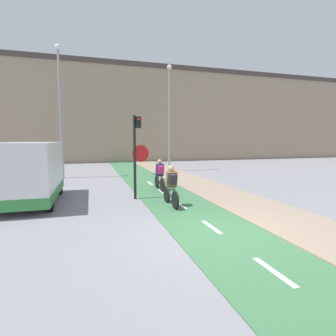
% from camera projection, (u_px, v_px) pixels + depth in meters
% --- Properties ---
extents(ground_plane, '(120.00, 120.00, 0.00)m').
position_uv_depth(ground_plane, '(220.00, 234.00, 6.56)').
color(ground_plane, gray).
extents(bike_lane, '(2.42, 60.00, 0.02)m').
position_uv_depth(bike_lane, '(220.00, 234.00, 6.56)').
color(bike_lane, '#3D7047').
rests_on(bike_lane, ground_plane).
extents(sidewalk_strip, '(2.40, 60.00, 0.05)m').
position_uv_depth(sidewalk_strip, '(299.00, 224.00, 7.24)').
color(sidewalk_strip, gray).
rests_on(sidewalk_strip, ground_plane).
extents(building_row_background, '(60.00, 5.20, 10.54)m').
position_uv_depth(building_row_background, '(117.00, 114.00, 29.71)').
color(building_row_background, gray).
rests_on(building_row_background, ground_plane).
extents(traffic_light_pole, '(0.67, 0.25, 3.31)m').
position_uv_depth(traffic_light_pole, '(137.00, 148.00, 10.30)').
color(traffic_light_pole, black).
rests_on(traffic_light_pole, ground_plane).
extents(street_lamp_far, '(0.36, 0.36, 8.01)m').
position_uv_depth(street_lamp_far, '(60.00, 99.00, 15.78)').
color(street_lamp_far, gray).
rests_on(street_lamp_far, ground_plane).
extents(street_lamp_sidewalk, '(0.36, 0.36, 7.89)m').
position_uv_depth(street_lamp_sidewalk, '(169.00, 108.00, 19.62)').
color(street_lamp_sidewalk, gray).
rests_on(street_lamp_sidewalk, ground_plane).
extents(cyclist_near, '(0.46, 1.67, 1.46)m').
position_uv_depth(cyclist_near, '(171.00, 187.00, 9.28)').
color(cyclist_near, black).
rests_on(cyclist_near, ground_plane).
extents(cyclist_far, '(0.46, 1.63, 1.45)m').
position_uv_depth(cyclist_far, '(160.00, 175.00, 12.26)').
color(cyclist_far, black).
rests_on(cyclist_far, ground_plane).
extents(van, '(1.92, 4.48, 2.26)m').
position_uv_depth(van, '(30.00, 173.00, 9.73)').
color(van, silver).
rests_on(van, ground_plane).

